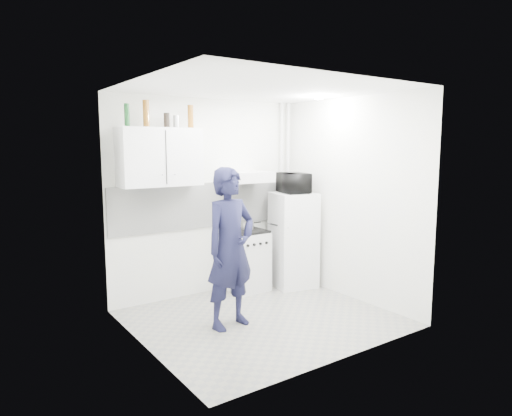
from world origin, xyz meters
TOP-DOWN VIEW (x-y plane):
  - floor at (0.00, 0.00)m, footprint 2.80×2.80m
  - ceiling at (0.00, 0.00)m, footprint 2.80×2.80m
  - wall_back at (0.00, 1.25)m, footprint 2.80×0.00m
  - wall_left at (-1.40, 0.00)m, footprint 0.00×2.60m
  - wall_right at (1.40, 0.00)m, footprint 0.00×2.60m
  - person at (-0.41, 0.03)m, footprint 0.70×0.52m
  - stove at (0.44, 1.00)m, footprint 0.51×0.51m
  - fridge at (1.10, 0.78)m, footprint 0.66×0.66m
  - stove_top at (0.44, 1.00)m, footprint 0.49×0.49m
  - saucepan at (0.50, 1.05)m, footprint 0.17×0.17m
  - microwave at (1.10, 0.78)m, footprint 0.57×0.46m
  - bottle_a at (-1.14, 1.07)m, footprint 0.06×0.06m
  - bottle_c at (-0.91, 1.07)m, footprint 0.08×0.08m
  - canister_a at (-0.65, 1.07)m, footprint 0.07×0.07m
  - canister_b at (-0.53, 1.07)m, footprint 0.08×0.08m
  - bottle_e at (-0.33, 1.07)m, footprint 0.07×0.07m
  - upper_cabinet at (-0.75, 1.07)m, footprint 1.00×0.35m
  - range_hood at (0.45, 1.00)m, footprint 0.60×0.50m
  - backsplash at (0.00, 1.24)m, footprint 2.74×0.03m
  - pipe_a at (1.30, 1.17)m, footprint 0.05×0.05m
  - pipe_b at (1.18, 1.17)m, footprint 0.04×0.04m
  - ceiling_spot_fixture at (1.00, 0.20)m, footprint 0.10×0.10m

SIDE VIEW (x-z plane):
  - floor at x=0.00m, z-range 0.00..0.00m
  - stove at x=0.44m, z-range 0.00..0.81m
  - fridge at x=1.10m, z-range 0.00..1.33m
  - stove_top at x=0.44m, z-range 0.81..0.84m
  - person at x=-0.41m, z-range 0.00..1.76m
  - saucepan at x=0.50m, z-range 0.84..0.94m
  - backsplash at x=0.00m, z-range 0.90..1.50m
  - wall_left at x=-1.40m, z-range 0.00..2.60m
  - wall_right at x=1.40m, z-range 0.00..2.60m
  - pipe_a at x=1.30m, z-range 0.00..2.60m
  - pipe_b at x=1.18m, z-range 0.00..2.60m
  - wall_back at x=0.00m, z-range -0.10..2.70m
  - microwave at x=1.10m, z-range 1.33..1.61m
  - range_hood at x=0.45m, z-range 1.50..1.64m
  - upper_cabinet at x=-0.75m, z-range 1.50..2.20m
  - canister_b at x=-0.53m, z-range 2.20..2.35m
  - canister_a at x=-0.65m, z-range 2.20..2.38m
  - bottle_a at x=-1.14m, z-range 2.20..2.46m
  - bottle_e at x=-0.33m, z-range 2.20..2.48m
  - bottle_c at x=-0.91m, z-range 2.20..2.51m
  - ceiling_spot_fixture at x=1.00m, z-range 2.56..2.58m
  - ceiling at x=0.00m, z-range 2.60..2.60m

